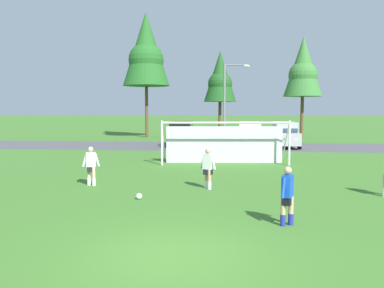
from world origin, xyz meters
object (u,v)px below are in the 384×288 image
Objects in this scene: player_winger_left at (208,169)px; parked_car_slot_center at (285,134)px; parked_car_slot_far_left at (181,133)px; soccer_ball at (139,196)px; parked_car_slot_left at (214,136)px; player_defender_far at (91,166)px; street_lamp at (227,107)px; player_striker_near at (287,196)px; soccer_goal at (225,142)px; parked_car_slot_center_left at (250,134)px.

parked_car_slot_center is at bearing 73.20° from player_winger_left.
player_winger_left is 19.02m from parked_car_slot_far_left.
parked_car_slot_left reaches higher than soccer_ball.
player_defender_far is 19.11m from parked_car_slot_left.
parked_car_slot_center is 0.71× the size of street_lamp.
soccer_goal is at bearing 98.76° from player_striker_near.
player_winger_left is 0.35× the size of parked_car_slot_center_left.
soccer_ball is 0.03× the size of street_lamp.
parked_car_slot_left is at bearing 85.16° from soccer_ball.
parked_car_slot_far_left is (-3.47, 18.70, 0.29)m from player_winger_left.
street_lamp reaches higher than soccer_ball.
parked_car_slot_center_left is at bearing 81.94° from player_winger_left.
street_lamp reaches higher than parked_car_slot_left.
player_defender_far is at bearing -112.36° from street_lamp.
street_lamp is at bearing -137.85° from parked_car_slot_center.
soccer_goal reaches higher than soccer_ball.
player_defender_far is (-2.60, 2.35, 0.71)m from soccer_ball.
soccer_goal is 1.77× the size of parked_car_slot_left.
soccer_goal reaches higher than player_defender_far.
player_striker_near is at bearing -97.44° from parked_car_slot_center.
street_lamp is at bearing 67.64° from player_defender_far.
parked_car_slot_far_left reaches higher than player_defender_far.
parked_car_slot_center is at bearing 42.15° from street_lamp.
parked_car_slot_left is at bearing 172.69° from parked_car_slot_center.
player_striker_near is 0.35× the size of parked_car_slot_center_left.
soccer_goal is 7.71m from player_winger_left.
player_striker_near is at bearing -29.40° from soccer_ball.
street_lamp reaches higher than parked_car_slot_far_left.
parked_car_slot_center is (2.95, 0.38, 0.00)m from parked_car_slot_center_left.
soccer_goal is (2.86, 9.80, 1.18)m from soccer_ball.
street_lamp is at bearing 95.76° from player_striker_near.
soccer_goal is 11.48m from parked_car_slot_center.
parked_car_slot_center_left is (1.97, 10.00, -0.18)m from soccer_goal.
soccer_goal reaches higher than player_winger_left.
player_defender_far is 4.93m from player_winger_left.
parked_car_slot_center_left is at bearing -9.73° from parked_car_slot_far_left.
parked_car_slot_center is (8.92, -0.65, 0.00)m from parked_car_slot_far_left.
soccer_ball is 0.05× the size of parked_car_slot_center.
player_winger_left is (-0.54, -7.68, -0.47)m from soccer_goal.
player_defender_far is 18.54m from parked_car_slot_far_left.
street_lamp is (0.60, 13.66, 2.58)m from player_winger_left.
soccer_ball is 0.13× the size of player_defender_far.
parked_car_slot_center_left is 1.00× the size of parked_car_slot_center.
soccer_ball is at bearing -137.56° from player_winger_left.
parked_car_slot_left is at bearing 97.27° from player_striker_near.
parked_car_slot_left is at bearing 159.45° from parked_car_slot_center_left.
soccer_ball is at bearing -86.86° from parked_car_slot_far_left.
parked_car_slot_left reaches higher than player_striker_near.
soccer_goal reaches higher than player_striker_near.
player_striker_near is 8.95m from player_defender_far.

